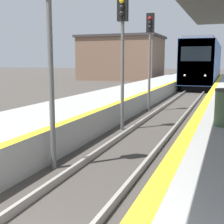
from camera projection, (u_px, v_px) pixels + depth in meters
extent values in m
cube|color=black|center=(203.00, 83.00, 32.28)|extent=(2.40, 15.30, 0.55)
cube|color=#33518C|center=(204.00, 62.00, 31.93)|extent=(2.83, 17.00, 3.70)
cube|color=#E54C19|center=(195.00, 62.00, 24.14)|extent=(2.77, 0.16, 3.63)
cube|color=black|center=(196.00, 54.00, 23.98)|extent=(2.26, 0.06, 1.11)
cube|color=slate|center=(205.00, 42.00, 31.62)|extent=(2.40, 16.15, 0.24)
sphere|color=white|center=(185.00, 75.00, 24.52)|extent=(0.18, 0.18, 0.18)
sphere|color=white|center=(205.00, 76.00, 23.99)|extent=(0.18, 0.18, 0.18)
cylinder|color=#595959|center=(51.00, 86.00, 7.03)|extent=(0.12, 0.12, 3.86)
cylinder|color=#595959|center=(122.00, 77.00, 11.16)|extent=(0.12, 0.12, 3.86)
cube|color=black|center=(123.00, 8.00, 10.78)|extent=(0.36, 0.20, 0.90)
sphere|color=yellow|center=(122.00, 1.00, 10.62)|extent=(0.16, 0.16, 0.16)
sphere|color=black|center=(122.00, 7.00, 10.66)|extent=(0.16, 0.16, 0.16)
sphere|color=black|center=(121.00, 13.00, 10.69)|extent=(0.16, 0.16, 0.16)
cylinder|color=#595959|center=(149.00, 73.00, 15.39)|extent=(0.12, 0.12, 3.86)
cube|color=black|center=(150.00, 23.00, 15.01)|extent=(0.36, 0.20, 0.90)
sphere|color=red|center=(150.00, 18.00, 14.85)|extent=(0.16, 0.16, 0.16)
sphere|color=black|center=(150.00, 23.00, 14.89)|extent=(0.16, 0.16, 0.16)
sphere|color=black|center=(150.00, 27.00, 14.92)|extent=(0.16, 0.16, 0.16)
cube|color=#262628|center=(224.00, 100.00, 11.67)|extent=(0.35, 0.08, 0.40)
cube|color=brown|center=(122.00, 59.00, 42.27)|extent=(10.20, 7.64, 5.52)
cube|color=#383333|center=(122.00, 37.00, 41.80)|extent=(10.71, 8.02, 0.30)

